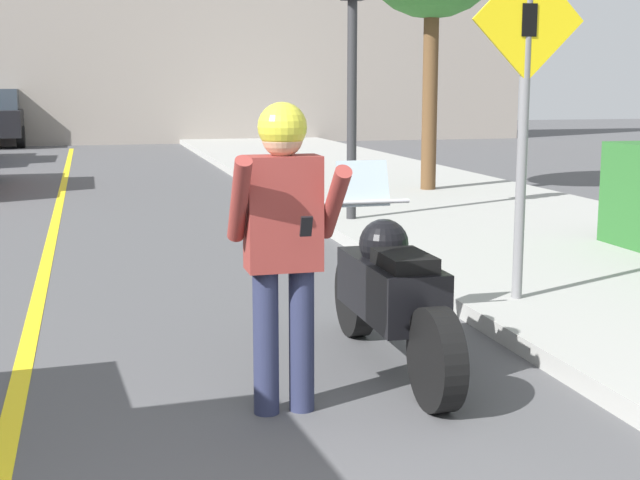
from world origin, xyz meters
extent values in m
cube|color=yellow|center=(-0.60, 6.00, 0.00)|extent=(0.12, 36.00, 0.01)
cube|color=gray|center=(0.00, 26.00, 4.13)|extent=(28.00, 1.20, 8.26)
cylinder|color=black|center=(1.68, 2.06, 0.29)|extent=(0.14, 0.58, 0.58)
cylinder|color=black|center=(1.68, 3.62, 0.29)|extent=(0.14, 0.58, 0.58)
cube|color=black|center=(1.68, 2.84, 0.52)|extent=(0.40, 1.07, 0.36)
sphere|color=black|center=(1.68, 2.98, 0.78)|extent=(0.32, 0.32, 0.32)
cube|color=black|center=(1.68, 2.59, 0.74)|extent=(0.28, 0.48, 0.10)
cylinder|color=silver|center=(1.68, 3.37, 1.00)|extent=(0.62, 0.03, 0.03)
cube|color=silver|center=(1.68, 3.44, 1.12)|extent=(0.36, 0.12, 0.31)
cylinder|color=#282D4C|center=(0.76, 2.25, 0.40)|extent=(0.14, 0.14, 0.80)
cylinder|color=#282D4C|center=(0.96, 2.25, 0.40)|extent=(0.14, 0.14, 0.80)
cube|color=maroon|center=(0.86, 2.25, 1.11)|extent=(0.40, 0.22, 0.62)
cylinder|color=maroon|center=(0.61, 2.15, 1.20)|extent=(0.09, 0.37, 0.48)
cylinder|color=maroon|center=(1.11, 2.13, 1.17)|extent=(0.09, 0.43, 0.43)
sphere|color=tan|center=(0.86, 2.25, 1.52)|extent=(0.22, 0.22, 0.22)
sphere|color=gold|center=(0.86, 2.25, 1.57)|extent=(0.26, 0.26, 0.26)
cube|color=black|center=(0.92, 1.97, 1.08)|extent=(0.06, 0.05, 0.11)
cylinder|color=slate|center=(3.08, 3.86, 1.30)|extent=(0.08, 0.08, 2.32)
cube|color=yellow|center=(3.08, 3.84, 2.26)|extent=(0.91, 0.02, 0.91)
cube|color=black|center=(3.08, 3.82, 2.26)|extent=(0.12, 0.01, 0.24)
cylinder|color=#2D2D30|center=(3.03, 8.24, 1.84)|extent=(0.12, 0.12, 3.42)
cylinder|color=brown|center=(5.14, 11.01, 1.65)|extent=(0.24, 0.24, 3.03)
cylinder|color=black|center=(-2.01, 27.33, 0.32)|extent=(0.22, 0.64, 0.64)
cylinder|color=black|center=(-2.01, 24.72, 0.32)|extent=(0.22, 0.64, 0.64)
camera|label=1|loc=(-0.13, -2.36, 1.79)|focal=50.00mm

